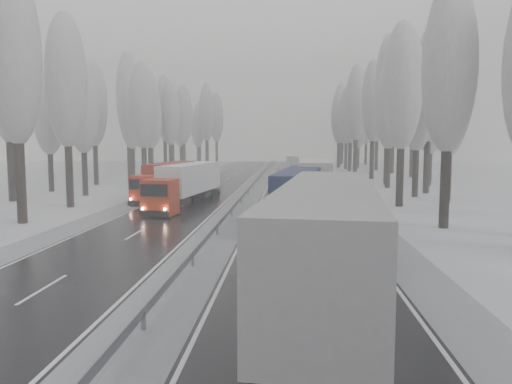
# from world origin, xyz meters

# --- Properties ---
(ground) EXTENTS (260.00, 260.00, 0.00)m
(ground) POSITION_xyz_m (0.00, 0.00, 0.00)
(ground) COLOR silver
(ground) RESTS_ON ground
(carriageway_right) EXTENTS (7.50, 200.00, 0.03)m
(carriageway_right) POSITION_xyz_m (5.25, 30.00, 0.01)
(carriageway_right) COLOR black
(carriageway_right) RESTS_ON ground
(carriageway_left) EXTENTS (7.50, 200.00, 0.03)m
(carriageway_left) POSITION_xyz_m (-5.25, 30.00, 0.01)
(carriageway_left) COLOR black
(carriageway_left) RESTS_ON ground
(median_slush) EXTENTS (3.00, 200.00, 0.04)m
(median_slush) POSITION_xyz_m (0.00, 30.00, 0.02)
(median_slush) COLOR #989BA0
(median_slush) RESTS_ON ground
(shoulder_right) EXTENTS (2.40, 200.00, 0.04)m
(shoulder_right) POSITION_xyz_m (10.20, 30.00, 0.02)
(shoulder_right) COLOR #989BA0
(shoulder_right) RESTS_ON ground
(shoulder_left) EXTENTS (2.40, 200.00, 0.04)m
(shoulder_left) POSITION_xyz_m (-10.20, 30.00, 0.02)
(shoulder_left) COLOR #989BA0
(shoulder_left) RESTS_ON ground
(median_guardrail) EXTENTS (0.12, 200.00, 0.76)m
(median_guardrail) POSITION_xyz_m (0.00, 29.99, 0.60)
(median_guardrail) COLOR slate
(median_guardrail) RESTS_ON ground
(tree_16) EXTENTS (3.60, 3.60, 16.53)m
(tree_16) POSITION_xyz_m (15.04, 15.67, 10.67)
(tree_16) COLOR black
(tree_16) RESTS_ON ground
(tree_18) EXTENTS (3.60, 3.60, 16.58)m
(tree_18) POSITION_xyz_m (14.51, 27.03, 10.70)
(tree_18) COLOR black
(tree_18) RESTS_ON ground
(tree_19) EXTENTS (3.60, 3.60, 14.57)m
(tree_19) POSITION_xyz_m (20.02, 31.03, 9.42)
(tree_19) COLOR black
(tree_19) RESTS_ON ground
(tree_20) EXTENTS (3.60, 3.60, 15.71)m
(tree_20) POSITION_xyz_m (17.90, 35.17, 10.14)
(tree_20) COLOR black
(tree_20) RESTS_ON ground
(tree_21) EXTENTS (3.60, 3.60, 18.62)m
(tree_21) POSITION_xyz_m (20.12, 39.17, 12.00)
(tree_21) COLOR black
(tree_21) RESTS_ON ground
(tree_22) EXTENTS (3.60, 3.60, 15.86)m
(tree_22) POSITION_xyz_m (17.02, 45.60, 10.24)
(tree_22) COLOR black
(tree_22) RESTS_ON ground
(tree_23) EXTENTS (3.60, 3.60, 13.55)m
(tree_23) POSITION_xyz_m (23.31, 49.60, 8.77)
(tree_23) COLOR black
(tree_23) RESTS_ON ground
(tree_24) EXTENTS (3.60, 3.60, 20.49)m
(tree_24) POSITION_xyz_m (17.90, 51.02, 13.19)
(tree_24) COLOR black
(tree_24) RESTS_ON ground
(tree_25) EXTENTS (3.60, 3.60, 19.44)m
(tree_25) POSITION_xyz_m (24.81, 55.02, 12.52)
(tree_25) COLOR black
(tree_25) RESTS_ON ground
(tree_26) EXTENTS (3.60, 3.60, 18.78)m
(tree_26) POSITION_xyz_m (17.56, 61.27, 12.10)
(tree_26) COLOR black
(tree_26) RESTS_ON ground
(tree_27) EXTENTS (3.60, 3.60, 17.62)m
(tree_27) POSITION_xyz_m (24.72, 65.27, 11.36)
(tree_27) COLOR black
(tree_27) RESTS_ON ground
(tree_28) EXTENTS (3.60, 3.60, 19.62)m
(tree_28) POSITION_xyz_m (16.34, 71.95, 12.64)
(tree_28) COLOR black
(tree_28) RESTS_ON ground
(tree_29) EXTENTS (3.60, 3.60, 18.11)m
(tree_29) POSITION_xyz_m (23.71, 75.95, 11.67)
(tree_29) COLOR black
(tree_29) RESTS_ON ground
(tree_30) EXTENTS (3.60, 3.60, 17.86)m
(tree_30) POSITION_xyz_m (16.56, 81.70, 11.52)
(tree_30) COLOR black
(tree_30) RESTS_ON ground
(tree_31) EXTENTS (3.60, 3.60, 18.58)m
(tree_31) POSITION_xyz_m (22.48, 85.70, 11.97)
(tree_31) COLOR black
(tree_31) RESTS_ON ground
(tree_32) EXTENTS (3.60, 3.60, 17.33)m
(tree_32) POSITION_xyz_m (16.63, 89.21, 11.18)
(tree_32) COLOR black
(tree_32) RESTS_ON ground
(tree_33) EXTENTS (3.60, 3.60, 14.33)m
(tree_33) POSITION_xyz_m (19.77, 93.21, 9.26)
(tree_33) COLOR black
(tree_33) RESTS_ON ground
(tree_34) EXTENTS (3.60, 3.60, 17.63)m
(tree_34) POSITION_xyz_m (15.73, 96.32, 11.37)
(tree_34) COLOR black
(tree_34) RESTS_ON ground
(tree_35) EXTENTS (3.60, 3.60, 18.25)m
(tree_35) POSITION_xyz_m (24.94, 100.32, 11.77)
(tree_35) COLOR black
(tree_35) RESTS_ON ground
(tree_36) EXTENTS (3.60, 3.60, 20.23)m
(tree_36) POSITION_xyz_m (17.04, 106.16, 13.02)
(tree_36) COLOR black
(tree_36) RESTS_ON ground
(tree_37) EXTENTS (3.60, 3.60, 16.37)m
(tree_37) POSITION_xyz_m (24.02, 110.16, 10.56)
(tree_37) COLOR black
(tree_37) RESTS_ON ground
(tree_38) EXTENTS (3.60, 3.60, 17.97)m
(tree_38) POSITION_xyz_m (18.73, 116.73, 11.59)
(tree_38) COLOR black
(tree_38) RESTS_ON ground
(tree_39) EXTENTS (3.60, 3.60, 16.19)m
(tree_39) POSITION_xyz_m (21.55, 120.73, 10.45)
(tree_39) COLOR black
(tree_39) RESTS_ON ground
(tree_56) EXTENTS (3.60, 3.60, 18.12)m
(tree_56) POSITION_xyz_m (-14.71, 15.70, 11.68)
(tree_56) COLOR black
(tree_56) RESTS_ON ground
(tree_58) EXTENTS (3.60, 3.60, 17.21)m
(tree_58) POSITION_xyz_m (-15.13, 24.57, 11.10)
(tree_58) COLOR black
(tree_58) RESTS_ON ground
(tree_59) EXTENTS (3.60, 3.60, 18.41)m
(tree_59) POSITION_xyz_m (-22.80, 28.57, 11.87)
(tree_59) COLOR black
(tree_59) RESTS_ON ground
(tree_60) EXTENTS (3.60, 3.60, 14.84)m
(tree_60) POSITION_xyz_m (-17.75, 34.20, 9.59)
(tree_60) COLOR black
(tree_60) RESTS_ON ground
(tree_61) EXTENTS (3.60, 3.60, 13.95)m
(tree_61) POSITION_xyz_m (-23.52, 38.20, 9.02)
(tree_61) COLOR black
(tree_61) RESTS_ON ground
(tree_62) EXTENTS (3.60, 3.60, 16.04)m
(tree_62) POSITION_xyz_m (-13.94, 43.73, 10.36)
(tree_62) COLOR black
(tree_62) RESTS_ON ground
(tree_63) EXTENTS (3.60, 3.60, 16.88)m
(tree_63) POSITION_xyz_m (-21.85, 47.73, 10.89)
(tree_63) COLOR black
(tree_63) RESTS_ON ground
(tree_64) EXTENTS (3.60, 3.60, 15.42)m
(tree_64) POSITION_xyz_m (-18.26, 52.71, 9.96)
(tree_64) COLOR black
(tree_64) RESTS_ON ground
(tree_65) EXTENTS (3.60, 3.60, 19.48)m
(tree_65) POSITION_xyz_m (-20.05, 56.71, 12.55)
(tree_65) COLOR black
(tree_65) RESTS_ON ground
(tree_66) EXTENTS (3.60, 3.60, 15.23)m
(tree_66) POSITION_xyz_m (-18.16, 62.35, 9.84)
(tree_66) COLOR black
(tree_66) RESTS_ON ground
(tree_67) EXTENTS (3.60, 3.60, 17.09)m
(tree_67) POSITION_xyz_m (-19.54, 66.35, 11.03)
(tree_67) COLOR black
(tree_67) RESTS_ON ground
(tree_68) EXTENTS (3.60, 3.60, 16.65)m
(tree_68) POSITION_xyz_m (-16.58, 69.11, 10.75)
(tree_68) COLOR black
(tree_68) RESTS_ON ground
(tree_69) EXTENTS (3.60, 3.60, 19.35)m
(tree_69) POSITION_xyz_m (-21.42, 73.11, 12.46)
(tree_69) COLOR black
(tree_69) RESTS_ON ground
(tree_70) EXTENTS (3.60, 3.60, 17.09)m
(tree_70) POSITION_xyz_m (-16.33, 79.19, 11.03)
(tree_70) COLOR black
(tree_70) RESTS_ON ground
(tree_71) EXTENTS (3.60, 3.60, 19.61)m
(tree_71) POSITION_xyz_m (-21.09, 83.19, 12.63)
(tree_71) COLOR black
(tree_71) RESTS_ON ground
(tree_72) EXTENTS (3.60, 3.60, 15.11)m
(tree_72) POSITION_xyz_m (-18.93, 88.54, 9.76)
(tree_72) COLOR black
(tree_72) RESTS_ON ground
(tree_73) EXTENTS (3.60, 3.60, 17.22)m
(tree_73) POSITION_xyz_m (-21.82, 92.54, 11.11)
(tree_73) COLOR black
(tree_73) RESTS_ON ground
(tree_74) EXTENTS (3.60, 3.60, 19.68)m
(tree_74) POSITION_xyz_m (-15.07, 99.33, 12.67)
(tree_74) COLOR black
(tree_74) RESTS_ON ground
(tree_75) EXTENTS (3.60, 3.60, 18.60)m
(tree_75) POSITION_xyz_m (-24.20, 103.33, 11.99)
(tree_75) COLOR black
(tree_75) RESTS_ON ground
(tree_76) EXTENTS (3.60, 3.60, 18.55)m
(tree_76) POSITION_xyz_m (-14.05, 108.72, 11.95)
(tree_76) COLOR black
(tree_76) RESTS_ON ground
(tree_77) EXTENTS (3.60, 3.60, 14.32)m
(tree_77) POSITION_xyz_m (-19.66, 112.72, 9.26)
(tree_77) COLOR black
(tree_77) RESTS_ON ground
(tree_78) EXTENTS (3.60, 3.60, 19.55)m
(tree_78) POSITION_xyz_m (-17.56, 115.31, 12.59)
(tree_78) COLOR black
(tree_78) RESTS_ON ground
(tree_79) EXTENTS (3.60, 3.60, 17.07)m
(tree_79) POSITION_xyz_m (-20.33, 119.31, 11.01)
(tree_79) COLOR black
(tree_79) RESTS_ON ground
(truck_grey_tarp) EXTENTS (4.60, 17.70, 4.50)m
(truck_grey_tarp) POSITION_xyz_m (5.82, -1.91, 2.63)
(truck_grey_tarp) COLOR #4E4E53
(truck_grey_tarp) RESTS_ON ground
(truck_blue_box) EXTENTS (4.05, 15.47, 3.93)m
(truck_blue_box) POSITION_xyz_m (5.32, 16.33, 2.30)
(truck_blue_box) COLOR navy
(truck_blue_box) RESTS_ON ground
(truck_cream_box) EXTENTS (3.69, 16.66, 4.24)m
(truck_cream_box) POSITION_xyz_m (7.04, 27.45, 2.48)
(truck_cream_box) COLOR #A5A392
(truck_cream_box) RESTS_ON ground
(box_truck_distant) EXTENTS (2.60, 7.67, 2.84)m
(box_truck_distant) POSITION_xyz_m (5.21, 88.68, 1.45)
(box_truck_distant) COLOR silver
(box_truck_distant) RESTS_ON ground
(truck_red_white) EXTENTS (4.12, 15.05, 3.83)m
(truck_red_white) POSITION_xyz_m (-4.75, 26.07, 2.23)
(truck_red_white) COLOR #A22109
(truck_red_white) RESTS_ON ground
(truck_red_red) EXTENTS (3.23, 14.29, 3.64)m
(truck_red_red) POSITION_xyz_m (-8.19, 32.58, 2.12)
(truck_red_red) COLOR red
(truck_red_red) RESTS_ON ground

